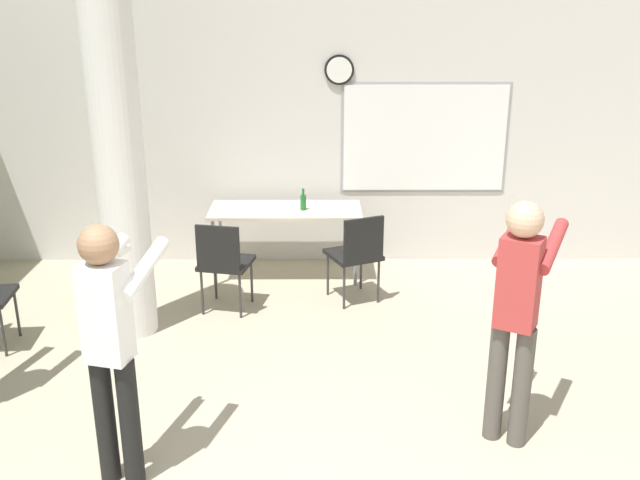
{
  "coord_description": "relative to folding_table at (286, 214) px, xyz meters",
  "views": [
    {
      "loc": [
        0.25,
        -2.35,
        2.79
      ],
      "look_at": [
        0.28,
        2.44,
        1.12
      ],
      "focal_mm": 40.0,
      "sensor_mm": 36.0,
      "label": 1
    }
  ],
  "objects": [
    {
      "name": "person_playing_side",
      "position": [
        1.56,
        -2.86,
        0.29
      ],
      "size": [
        0.56,
        0.68,
        1.63
      ],
      "color": "#514C47",
      "rests_on": "ground_plane"
    },
    {
      "name": "chair_table_left",
      "position": [
        -0.53,
        -0.87,
        -0.16
      ],
      "size": [
        0.52,
        0.52,
        0.87
      ],
      "color": "black",
      "rests_on": "ground_plane"
    },
    {
      "name": "bottle_on_table",
      "position": [
        0.18,
        -0.04,
        0.14
      ],
      "size": [
        0.06,
        0.06,
        0.22
      ],
      "color": "#1E6B2D",
      "rests_on": "folding_table"
    },
    {
      "name": "support_pillar",
      "position": [
        -1.28,
        -1.25,
        0.73
      ],
      "size": [
        0.41,
        0.41,
        2.8
      ],
      "color": "white",
      "rests_on": "ground_plane"
    },
    {
      "name": "wall_back",
      "position": [
        0.09,
        0.53,
        0.73
      ],
      "size": [
        8.0,
        0.15,
        2.8
      ],
      "color": "silver",
      "rests_on": "ground_plane"
    },
    {
      "name": "chair_table_right",
      "position": [
        0.69,
        -0.66,
        -0.16
      ],
      "size": [
        0.58,
        0.58,
        0.87
      ],
      "color": "black",
      "rests_on": "ground_plane"
    },
    {
      "name": "folding_table",
      "position": [
        0.0,
        0.0,
        0.0
      ],
      "size": [
        1.53,
        0.63,
        0.73
      ],
      "color": "beige",
      "rests_on": "ground_plane"
    },
    {
      "name": "person_playing_front",
      "position": [
        -0.85,
        -3.26,
        0.28
      ],
      "size": [
        0.47,
        0.67,
        1.62
      ],
      "color": "black",
      "rests_on": "ground_plane"
    }
  ]
}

